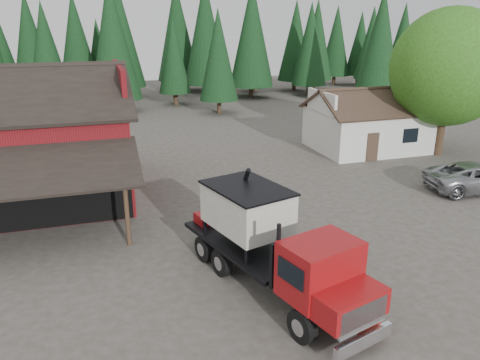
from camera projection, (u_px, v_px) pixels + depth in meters
name	position (u px, v px, depth m)	size (l,w,h in m)	color
ground	(266.00, 248.00, 20.13)	(120.00, 120.00, 0.00)	#454036
red_barn	(10.00, 150.00, 25.05)	(12.80, 13.63, 7.18)	maroon
farmhouse	(368.00, 127.00, 35.00)	(8.60, 6.42, 4.65)	silver
deciduous_tree	(449.00, 72.00, 32.03)	(8.00, 8.00, 10.20)	#382619
conifer_backdrop	(147.00, 98.00, 57.99)	(76.00, 16.00, 16.00)	black
near_pine_b	(218.00, 55.00, 46.96)	(3.96, 3.96, 10.40)	#382619
near_pine_c	(380.00, 44.00, 47.58)	(4.84, 4.84, 12.40)	#382619
near_pine_d	(112.00, 39.00, 47.22)	(5.28, 5.28, 13.40)	#382619
feed_truck	(271.00, 241.00, 16.56)	(4.70, 9.21, 4.02)	black
silver_car	(479.00, 177.00, 26.55)	(2.72, 5.90, 1.64)	#999BA0
equip_box	(360.00, 319.00, 14.89)	(0.70, 1.10, 0.60)	#9C2311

